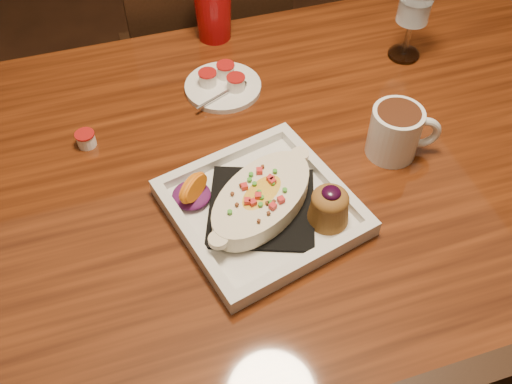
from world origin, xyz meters
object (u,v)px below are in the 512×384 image
object	(u,v)px
table	(282,192)
plate	(267,204)
goblet	(415,7)
chair_far	(206,64)
coffee_mug	(397,131)
saucer	(223,85)
red_tumbler	(213,8)

from	to	relation	value
table	plate	world-z (taller)	plate
table	goblet	world-z (taller)	goblet
chair_far	coffee_mug	size ratio (longest dim) A/B	7.39
chair_far	plate	xyz separation A→B (m)	(-0.07, -0.74, 0.27)
saucer	red_tumbler	xyz separation A→B (m)	(0.03, 0.18, 0.06)
saucer	red_tumbler	distance (m)	0.19
plate	saucer	distance (m)	0.33
coffee_mug	table	bearing A→B (deg)	-175.95
coffee_mug	red_tumbler	xyz separation A→B (m)	(-0.21, 0.45, 0.02)
table	plate	size ratio (longest dim) A/B	4.51
goblet	chair_far	bearing A→B (deg)	129.38
table	red_tumbler	xyz separation A→B (m)	(-0.02, 0.40, 0.17)
table	saucer	world-z (taller)	saucer
chair_far	saucer	size ratio (longest dim) A/B	6.02
plate	goblet	size ratio (longest dim) A/B	1.98
coffee_mug	red_tumbler	distance (m)	0.50
goblet	plate	bearing A→B (deg)	-142.31
chair_far	goblet	world-z (taller)	chair_far
plate	chair_far	bearing A→B (deg)	70.59
chair_far	plate	world-z (taller)	chair_far
saucer	red_tumbler	world-z (taller)	red_tumbler
table	chair_far	bearing A→B (deg)	90.00
chair_far	plate	distance (m)	0.80
chair_far	saucer	xyz separation A→B (m)	(-0.05, -0.41, 0.25)
chair_far	red_tumbler	bearing A→B (deg)	84.56
coffee_mug	chair_far	bearing A→B (deg)	123.66
goblet	saucer	distance (m)	0.41
table	chair_far	xyz separation A→B (m)	(-0.00, 0.63, -0.15)
table	plate	xyz separation A→B (m)	(-0.07, -0.12, 0.12)
goblet	red_tumbler	size ratio (longest dim) A/B	1.20
plate	coffee_mug	distance (m)	0.27
saucer	plate	bearing A→B (deg)	-92.94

